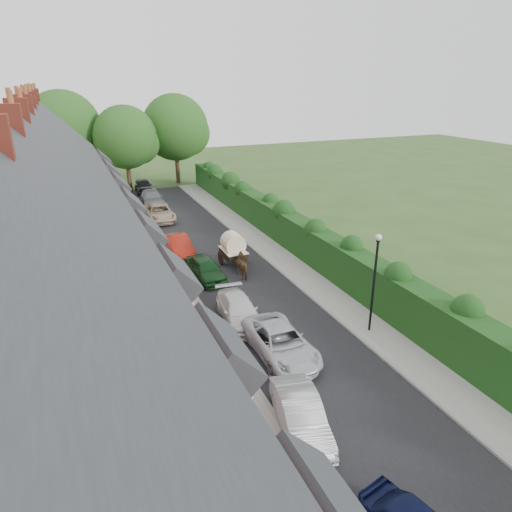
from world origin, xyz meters
The scene contains 23 objects.
ground centered at (0.00, 0.00, 0.00)m, with size 140.00×140.00×0.00m, color #2D4C1E.
road centered at (-0.50, 11.00, 0.01)m, with size 6.00×58.00×0.02m, color black.
pavement_hedge_side centered at (3.60, 11.00, 0.06)m, with size 2.20×58.00×0.12m, color gray.
pavement_house_side centered at (-4.35, 11.00, 0.06)m, with size 1.70×58.00×0.12m, color gray.
kerb_hedge_side centered at (2.55, 11.00, 0.07)m, with size 0.18×58.00×0.13m, color gray.
kerb_house_side centered at (-3.55, 11.00, 0.07)m, with size 0.18×58.00×0.13m, color gray.
hedge centered at (5.40, 11.00, 1.60)m, with size 2.10×58.00×2.85m.
terrace_row centered at (-10.87, 9.98, 4.47)m, with size 9.05×40.50×11.50m.
garden_wall_row centered at (-5.35, 10.00, 0.46)m, with size 0.35×40.35×1.10m.
lamppost centered at (3.40, 4.00, 3.30)m, with size 0.32×0.32×5.16m.
tree_far_left centered at (-2.65, 40.08, 5.71)m, with size 7.14×6.80×9.29m.
tree_far_right centered at (3.39, 42.08, 6.31)m, with size 7.98×7.60×10.31m.
tree_far_back centered at (-8.59, 43.08, 6.62)m, with size 8.40×8.00×10.82m.
car_silver_a centered at (-3.00, -0.72, 0.67)m, with size 1.43×4.09×1.35m, color #AEAEB3.
car_silver_b centered at (-1.60, 3.84, 0.69)m, with size 2.28×4.94×1.37m, color silver.
car_white centered at (-2.22, 7.53, 0.63)m, with size 1.78×4.37×1.27m, color silver.
car_green centered at (-2.24, 13.36, 0.69)m, with size 1.63×4.05×1.38m, color #103515.
car_red centered at (-2.81, 18.20, 0.70)m, with size 1.49×4.27×1.41m, color maroon.
car_beige centered at (-2.28, 27.33, 0.69)m, with size 2.29×4.96×1.38m, color tan.
car_grey centered at (-1.85, 33.00, 0.69)m, with size 1.94×4.78×1.39m, color slate.
car_black centered at (-1.71, 38.60, 0.74)m, with size 1.76×4.36×1.49m, color black.
horse centered at (0.09, 12.77, 0.75)m, with size 0.81×1.77×1.49m, color #4F361D.
horse_cart centered at (0.09, 14.68, 1.35)m, with size 1.48×3.27×2.36m.
Camera 1 is at (-9.52, -12.14, 11.85)m, focal length 32.00 mm.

